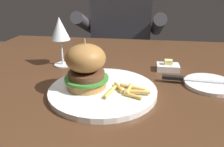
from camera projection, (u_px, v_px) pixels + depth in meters
dining_table at (106, 99)px, 0.73m from camera, size 1.13×0.95×0.74m
main_plate at (103, 90)px, 0.57m from camera, size 0.28×0.28×0.01m
burger_sandwich at (86, 66)px, 0.56m from camera, size 0.11×0.11×0.13m
fries_pile at (127, 90)px, 0.55m from camera, size 0.11×0.08×0.01m
wine_glass at (60, 30)px, 0.72m from camera, size 0.06×0.06×0.17m
bread_plate at (210, 84)px, 0.62m from camera, size 0.14×0.14×0.01m
table_knife at (192, 80)px, 0.62m from camera, size 0.21×0.03×0.01m
butter_dish at (168, 67)px, 0.72m from camera, size 0.07×0.05×0.04m
diner_person at (121, 55)px, 1.45m from camera, size 0.51×0.36×1.18m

